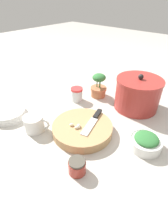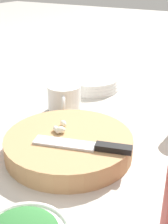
{
  "view_description": "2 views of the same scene",
  "coord_description": "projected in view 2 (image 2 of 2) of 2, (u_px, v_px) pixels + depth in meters",
  "views": [
    {
      "loc": [
        0.47,
        -0.5,
        0.56
      ],
      "look_at": [
        0.03,
        0.0,
        0.09
      ],
      "focal_mm": 28.0,
      "sensor_mm": 36.0,
      "label": 1
    },
    {
      "loc": [
        0.54,
        0.31,
        0.38
      ],
      "look_at": [
        0.0,
        -0.02,
        0.09
      ],
      "focal_mm": 50.0,
      "sensor_mm": 36.0,
      "label": 2
    }
  ],
  "objects": [
    {
      "name": "coffee_mug",
      "position": [
        64.0,
        98.0,
        0.9
      ],
      "size": [
        0.11,
        0.09,
        0.08
      ],
      "color": "silver",
      "rests_on": "ground_plane"
    },
    {
      "name": "ground_plane",
      "position": [
        92.0,
        147.0,
        0.73
      ],
      "size": [
        5.0,
        5.0,
        0.0
      ],
      "primitive_type": "plane",
      "color": "#B2ADA3"
    },
    {
      "name": "plate_stack",
      "position": [
        91.0,
        83.0,
        1.07
      ],
      "size": [
        0.19,
        0.19,
        0.04
      ],
      "color": "silver",
      "rests_on": "ground_plane"
    },
    {
      "name": "cutting_board",
      "position": [
        69.0,
        145.0,
        0.7
      ],
      "size": [
        0.28,
        0.28,
        0.04
      ],
      "color": "tan",
      "rests_on": "ground_plane"
    },
    {
      "name": "garlic_cloves",
      "position": [
        60.0,
        128.0,
        0.71
      ],
      "size": [
        0.06,
        0.04,
        0.02
      ],
      "color": "#F2EBCA",
      "rests_on": "cutting_board"
    },
    {
      "name": "chef_knife",
      "position": [
        88.0,
        146.0,
        0.64
      ],
      "size": [
        0.09,
        0.21,
        0.01
      ],
      "rotation": [
        0.0,
        0.0,
        3.43
      ],
      "color": "black",
      "rests_on": "cutting_board"
    }
  ]
}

